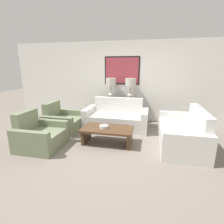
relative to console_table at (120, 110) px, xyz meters
The scene contains 11 objects.
ground_plane 2.20m from the console_table, 90.00° to the right, with size 20.00×20.00×0.00m, color slate.
back_wall 0.98m from the console_table, 90.00° to the left, with size 7.89×0.12×2.65m.
console_table is the anchor object (origin of this frame).
table_lamp_left 0.92m from the console_table, behind, with size 0.35×0.35×0.68m.
table_lamp_right 0.92m from the console_table, ahead, with size 0.35×0.35×0.68m.
couch_by_back_wall 0.70m from the console_table, 90.00° to the right, with size 1.88×0.94×0.88m.
couch_by_side 2.37m from the console_table, 41.24° to the right, with size 0.94×1.88×0.88m.
coffee_table 1.87m from the console_table, 89.45° to the right, with size 1.22×0.68×0.40m.
decorative_bowl 1.89m from the console_table, 91.80° to the right, with size 0.22×0.22×0.07m.
armchair_near_back_wall 1.97m from the console_table, 137.56° to the right, with size 0.92×0.95×0.84m.
armchair_near_camera 2.82m from the console_table, 121.03° to the right, with size 0.92×0.95×0.84m.
Camera 1 is at (1.01, -3.53, 1.81)m, focal length 28.00 mm.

